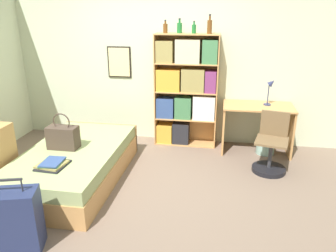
{
  "coord_description": "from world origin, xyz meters",
  "views": [
    {
      "loc": [
        1.08,
        -3.62,
        2.13
      ],
      "look_at": [
        0.44,
        0.21,
        0.75
      ],
      "focal_mm": 35.0,
      "sensor_mm": 36.0,
      "label": 1
    }
  ],
  "objects_px": {
    "desk_chair": "(271,153)",
    "desk": "(257,120)",
    "bottle_clear": "(194,29)",
    "desk_lamp": "(271,87)",
    "bottle_brown": "(180,28)",
    "handbag": "(63,137)",
    "suitcase": "(12,221)",
    "bottle_green": "(165,28)",
    "bed": "(76,163)",
    "bottle_blue": "(210,26)",
    "bookcase": "(185,89)",
    "waste_bin": "(265,146)",
    "book_stack_on_bed": "(52,164)"
  },
  "relations": [
    {
      "from": "bed",
      "to": "bottle_clear",
      "type": "relative_size",
      "value": 11.16
    },
    {
      "from": "desk_chair",
      "to": "bottle_brown",
      "type": "bearing_deg",
      "value": 150.05
    },
    {
      "from": "bottle_brown",
      "to": "desk_chair",
      "type": "bearing_deg",
      "value": -29.95
    },
    {
      "from": "book_stack_on_bed",
      "to": "waste_bin",
      "type": "height_order",
      "value": "book_stack_on_bed"
    },
    {
      "from": "bookcase",
      "to": "desk_lamp",
      "type": "height_order",
      "value": "bookcase"
    },
    {
      "from": "desk_chair",
      "to": "suitcase",
      "type": "bearing_deg",
      "value": -140.88
    },
    {
      "from": "bed",
      "to": "handbag",
      "type": "bearing_deg",
      "value": -168.97
    },
    {
      "from": "book_stack_on_bed",
      "to": "bookcase",
      "type": "height_order",
      "value": "bookcase"
    },
    {
      "from": "handbag",
      "to": "suitcase",
      "type": "relative_size",
      "value": 0.64
    },
    {
      "from": "book_stack_on_bed",
      "to": "bottle_blue",
      "type": "distance_m",
      "value": 2.94
    },
    {
      "from": "desk",
      "to": "waste_bin",
      "type": "height_order",
      "value": "desk"
    },
    {
      "from": "bookcase",
      "to": "waste_bin",
      "type": "distance_m",
      "value": 1.54
    },
    {
      "from": "bottle_brown",
      "to": "desk",
      "type": "height_order",
      "value": "bottle_brown"
    },
    {
      "from": "bottle_green",
      "to": "bottle_blue",
      "type": "height_order",
      "value": "bottle_blue"
    },
    {
      "from": "waste_bin",
      "to": "suitcase",
      "type": "bearing_deg",
      "value": -133.82
    },
    {
      "from": "suitcase",
      "to": "waste_bin",
      "type": "bearing_deg",
      "value": 46.18
    },
    {
      "from": "bottle_clear",
      "to": "bottle_blue",
      "type": "bearing_deg",
      "value": -1.01
    },
    {
      "from": "desk_chair",
      "to": "desk",
      "type": "bearing_deg",
      "value": 103.23
    },
    {
      "from": "bottle_clear",
      "to": "waste_bin",
      "type": "xyz_separation_m",
      "value": [
        1.18,
        -0.19,
        -1.74
      ]
    },
    {
      "from": "bed",
      "to": "waste_bin",
      "type": "bearing_deg",
      "value": 26.22
    },
    {
      "from": "desk",
      "to": "desk_lamp",
      "type": "relative_size",
      "value": 2.53
    },
    {
      "from": "bed",
      "to": "suitcase",
      "type": "xyz_separation_m",
      "value": [
        0.03,
        -1.38,
        0.09
      ]
    },
    {
      "from": "bottle_clear",
      "to": "desk_lamp",
      "type": "relative_size",
      "value": 0.44
    },
    {
      "from": "bookcase",
      "to": "bottle_green",
      "type": "bearing_deg",
      "value": 176.89
    },
    {
      "from": "handbag",
      "to": "bottle_brown",
      "type": "distance_m",
      "value": 2.36
    },
    {
      "from": "bottle_green",
      "to": "desk",
      "type": "bearing_deg",
      "value": -5.89
    },
    {
      "from": "bottle_green",
      "to": "handbag",
      "type": "bearing_deg",
      "value": -125.5
    },
    {
      "from": "bookcase",
      "to": "desk_chair",
      "type": "xyz_separation_m",
      "value": [
        1.3,
        -0.78,
        -0.67
      ]
    },
    {
      "from": "bookcase",
      "to": "desk_lamp",
      "type": "distance_m",
      "value": 1.31
    },
    {
      "from": "bottle_blue",
      "to": "handbag",
      "type": "bearing_deg",
      "value": -139.63
    },
    {
      "from": "handbag",
      "to": "bottle_green",
      "type": "bearing_deg",
      "value": 54.5
    },
    {
      "from": "desk_lamp",
      "to": "desk",
      "type": "bearing_deg",
      "value": -162.17
    },
    {
      "from": "bottle_green",
      "to": "bottle_brown",
      "type": "relative_size",
      "value": 0.9
    },
    {
      "from": "bookcase",
      "to": "waste_bin",
      "type": "height_order",
      "value": "bookcase"
    },
    {
      "from": "bottle_blue",
      "to": "bottle_green",
      "type": "bearing_deg",
      "value": 178.25
    },
    {
      "from": "bed",
      "to": "desk_lamp",
      "type": "distance_m",
      "value": 3.03
    },
    {
      "from": "bottle_brown",
      "to": "bottle_clear",
      "type": "xyz_separation_m",
      "value": [
        0.22,
        -0.03,
        -0.01
      ]
    },
    {
      "from": "desk",
      "to": "bottle_green",
      "type": "bearing_deg",
      "value": 174.11
    },
    {
      "from": "bookcase",
      "to": "book_stack_on_bed",
      "type": "bearing_deg",
      "value": -122.58
    },
    {
      "from": "suitcase",
      "to": "bottle_blue",
      "type": "height_order",
      "value": "bottle_blue"
    },
    {
      "from": "waste_bin",
      "to": "desk_chair",
      "type": "bearing_deg",
      "value": -90.43
    },
    {
      "from": "handbag",
      "to": "waste_bin",
      "type": "height_order",
      "value": "handbag"
    },
    {
      "from": "bed",
      "to": "suitcase",
      "type": "bearing_deg",
      "value": -88.9
    },
    {
      "from": "bottle_blue",
      "to": "desk",
      "type": "distance_m",
      "value": 1.6
    },
    {
      "from": "bed",
      "to": "bookcase",
      "type": "distance_m",
      "value": 2.06
    },
    {
      "from": "bottle_clear",
      "to": "suitcase",
      "type": "bearing_deg",
      "value": -115.54
    },
    {
      "from": "handbag",
      "to": "bottle_brown",
      "type": "bearing_deg",
      "value": 49.6
    },
    {
      "from": "desk_chair",
      "to": "handbag",
      "type": "bearing_deg",
      "value": -165.31
    },
    {
      "from": "bookcase",
      "to": "bottle_clear",
      "type": "relative_size",
      "value": 9.75
    },
    {
      "from": "desk_chair",
      "to": "bookcase",
      "type": "bearing_deg",
      "value": 149.02
    }
  ]
}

